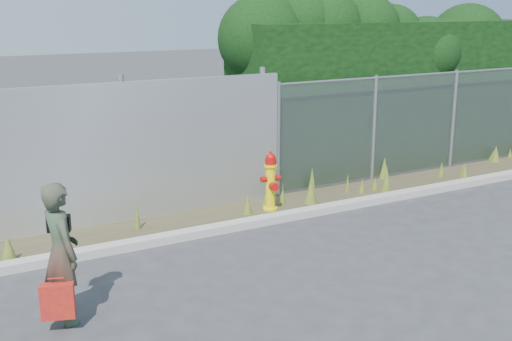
% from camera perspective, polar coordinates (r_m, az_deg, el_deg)
% --- Properties ---
extents(ground, '(80.00, 80.00, 0.00)m').
position_cam_1_polar(ground, '(8.63, 6.38, -8.23)').
color(ground, '#37373A').
rests_on(ground, ground).
extents(curb, '(16.00, 0.22, 0.12)m').
position_cam_1_polar(curb, '(10.02, 0.37, -4.50)').
color(curb, '#ACA49B').
rests_on(curb, ground).
extents(weed_strip, '(16.00, 1.28, 0.55)m').
position_cam_1_polar(weed_strip, '(10.30, -4.49, -3.61)').
color(weed_strip, '#423A25').
rests_on(weed_strip, ground).
extents(corrugated_fence, '(8.50, 0.21, 2.30)m').
position_cam_1_polar(corrugated_fence, '(9.80, -20.03, 0.51)').
color(corrugated_fence, '#ACAEB4').
rests_on(corrugated_fence, ground).
extents(chainlink_fence, '(6.50, 0.07, 2.05)m').
position_cam_1_polar(chainlink_fence, '(13.20, 13.95, 4.07)').
color(chainlink_fence, gray).
rests_on(chainlink_fence, ground).
extents(hedge, '(7.59, 2.05, 3.61)m').
position_cam_1_polar(hedge, '(13.95, 11.72, 8.70)').
color(hedge, black).
rests_on(hedge, ground).
extents(fire_hydrant, '(0.34, 0.30, 1.01)m').
position_cam_1_polar(fire_hydrant, '(10.57, 1.31, -1.05)').
color(fire_hydrant, yellow).
rests_on(fire_hydrant, ground).
extents(woman, '(0.45, 0.61, 1.56)m').
position_cam_1_polar(woman, '(7.14, -16.94, -7.03)').
color(woman, '#106843').
rests_on(woman, ground).
extents(red_tote_bag, '(0.34, 0.13, 0.45)m').
position_cam_1_polar(red_tote_bag, '(7.05, -17.23, -11.03)').
color(red_tote_bag, '#C4380B').
extents(black_shoulder_bag, '(0.24, 0.10, 0.18)m').
position_cam_1_polar(black_shoulder_bag, '(7.18, -17.13, -4.52)').
color(black_shoulder_bag, black).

